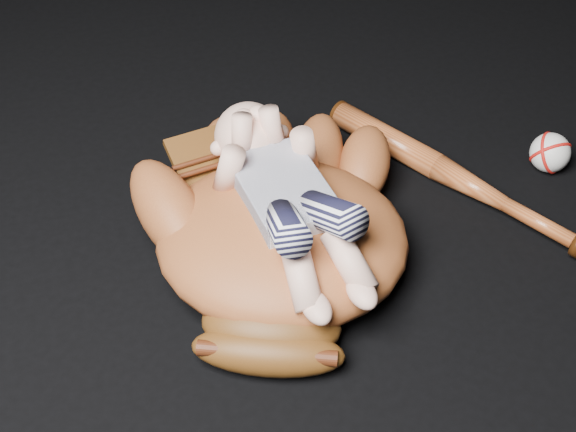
# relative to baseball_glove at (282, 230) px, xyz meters

# --- Properties ---
(baseball_glove) EXTENTS (0.62, 0.65, 0.16)m
(baseball_glove) POSITION_rel_baseball_glove_xyz_m (0.00, 0.00, 0.00)
(baseball_glove) COLOR brown
(baseball_glove) RESTS_ON ground
(newborn_baby) EXTENTS (0.22, 0.41, 0.16)m
(newborn_baby) POSITION_rel_baseball_glove_xyz_m (0.01, -0.01, 0.06)
(newborn_baby) COLOR #E3AB92
(newborn_baby) RESTS_ON baseball_glove
(baseball_bat) EXTENTS (0.27, 0.45, 0.05)m
(baseball_bat) POSITION_rel_baseball_glove_xyz_m (0.32, 0.09, -0.06)
(baseball_bat) COLOR #96431D
(baseball_bat) RESTS_ON ground
(baseball) EXTENTS (0.09, 0.09, 0.07)m
(baseball) POSITION_rel_baseball_glove_xyz_m (0.50, 0.08, -0.05)
(baseball) COLOR silver
(baseball) RESTS_ON ground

